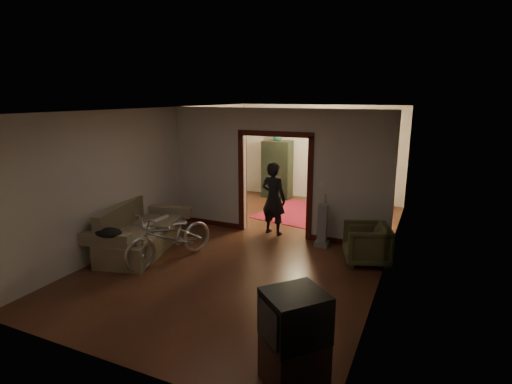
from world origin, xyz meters
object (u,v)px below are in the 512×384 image
Objects in this scene: person at (273,198)px; bicycle at (170,237)px; desk at (353,194)px; armchair at (366,244)px; locker at (277,169)px; sofa at (141,228)px.

bicycle is at bearing 73.43° from person.
person is 3.34m from desk.
desk is (-0.99, 3.86, -0.03)m from armchair.
person is 3.34m from locker.
bicycle is 1.08× the size of locker.
sofa is 2.60× the size of armchair.
person reaches higher than armchair.
sofa is 0.87m from bicycle.
locker is (0.04, 5.38, 0.38)m from bicycle.
sofa is at bearing -92.21° from armchair.
bicycle is 3.67m from armchair.
locker is at bearing 109.09° from bicycle.
sofa reaches higher than desk.
desk is (3.22, 5.12, -0.15)m from sofa.
armchair is (4.21, 1.26, -0.12)m from sofa.
person is 1.79× the size of desk.
bicycle is 2.31× the size of armchair.
desk is at bearing 85.45° from bicycle.
bicycle is 5.83m from desk.
bicycle is 2.55m from person.
armchair is at bearing 2.29° from sofa.
armchair is (3.36, 1.46, -0.12)m from bicycle.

